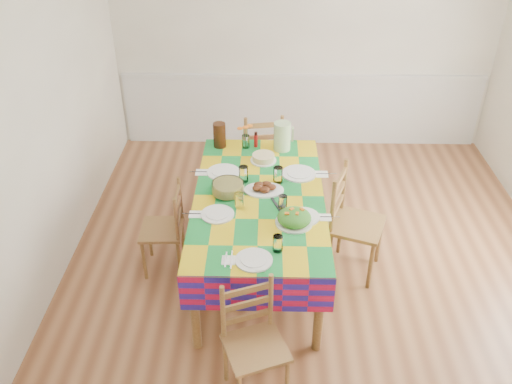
% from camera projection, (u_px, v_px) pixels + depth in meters
% --- Properties ---
extents(room, '(4.58, 5.08, 2.78)m').
position_uv_depth(room, '(323.00, 136.00, 4.20)').
color(room, brown).
rests_on(room, ground).
extents(wainscot, '(4.41, 0.06, 0.92)m').
position_uv_depth(wainscot, '(302.00, 107.00, 6.76)').
color(wainscot, silver).
rests_on(wainscot, room).
extents(dining_table, '(1.09, 2.03, 0.79)m').
position_uv_depth(dining_table, '(259.00, 204.00, 4.57)').
color(dining_table, brown).
rests_on(dining_table, room).
extents(setting_near_head, '(0.43, 0.29, 0.13)m').
position_uv_depth(setting_near_head, '(262.00, 254.00, 3.84)').
color(setting_near_head, white).
rests_on(setting_near_head, dining_table).
extents(setting_left_near, '(0.49, 0.29, 0.13)m').
position_uv_depth(setting_left_near, '(225.00, 209.00, 4.31)').
color(setting_left_near, white).
rests_on(setting_left_near, dining_table).
extents(setting_left_far, '(0.54, 0.32, 0.14)m').
position_uv_depth(setting_left_far, '(230.00, 173.00, 4.78)').
color(setting_left_far, white).
rests_on(setting_left_far, dining_table).
extents(setting_right_near, '(0.48, 0.28, 0.12)m').
position_uv_depth(setting_right_near, '(297.00, 211.00, 4.28)').
color(setting_right_near, white).
rests_on(setting_right_near, dining_table).
extents(setting_right_far, '(0.57, 0.33, 0.15)m').
position_uv_depth(setting_right_far, '(292.00, 174.00, 4.76)').
color(setting_right_far, white).
rests_on(setting_right_far, dining_table).
extents(meat_platter, '(0.34, 0.24, 0.07)m').
position_uv_depth(meat_platter, '(264.00, 188.00, 4.57)').
color(meat_platter, white).
rests_on(meat_platter, dining_table).
extents(salad_platter, '(0.29, 0.29, 0.12)m').
position_uv_depth(salad_platter, '(294.00, 218.00, 4.17)').
color(salad_platter, white).
rests_on(salad_platter, dining_table).
extents(pasta_bowl, '(0.27, 0.27, 0.10)m').
position_uv_depth(pasta_bowl, '(228.00, 188.00, 4.53)').
color(pasta_bowl, white).
rests_on(pasta_bowl, dining_table).
extents(cake, '(0.24, 0.24, 0.07)m').
position_uv_depth(cake, '(263.00, 158.00, 5.00)').
color(cake, white).
rests_on(cake, dining_table).
extents(serving_utensils, '(0.15, 0.34, 0.01)m').
position_uv_depth(serving_utensils, '(279.00, 204.00, 4.42)').
color(serving_utensils, black).
rests_on(serving_utensils, dining_table).
extents(flower_vase, '(0.15, 0.13, 0.24)m').
position_uv_depth(flower_vase, '(246.00, 138.00, 5.19)').
color(flower_vase, white).
rests_on(flower_vase, dining_table).
extents(hot_sauce, '(0.04, 0.04, 0.15)m').
position_uv_depth(hot_sauce, '(256.00, 139.00, 5.21)').
color(hot_sauce, '#B80E12').
rests_on(hot_sauce, dining_table).
extents(green_pitcher, '(0.16, 0.16, 0.28)m').
position_uv_depth(green_pitcher, '(282.00, 136.00, 5.13)').
color(green_pitcher, '#A8CD91').
rests_on(green_pitcher, dining_table).
extents(tea_pitcher, '(0.12, 0.12, 0.24)m').
position_uv_depth(tea_pitcher, '(220.00, 135.00, 5.19)').
color(tea_pitcher, black).
rests_on(tea_pitcher, dining_table).
extents(name_card, '(0.07, 0.02, 0.02)m').
position_uv_depth(name_card, '(260.00, 270.00, 3.73)').
color(name_card, white).
rests_on(name_card, dining_table).
extents(chair_near, '(0.50, 0.49, 0.89)m').
position_uv_depth(chair_near, '(254.00, 343.00, 3.64)').
color(chair_near, brown).
rests_on(chair_near, room).
extents(chair_far, '(0.49, 0.48, 0.98)m').
position_uv_depth(chair_far, '(262.00, 154.00, 5.76)').
color(chair_far, brown).
rests_on(chair_far, room).
extents(chair_left, '(0.37, 0.39, 0.86)m').
position_uv_depth(chair_left, '(166.00, 229.00, 4.74)').
color(chair_left, brown).
rests_on(chair_left, room).
extents(chair_right, '(0.55, 0.57, 1.01)m').
position_uv_depth(chair_right, '(352.00, 224.00, 4.68)').
color(chair_right, brown).
rests_on(chair_right, room).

